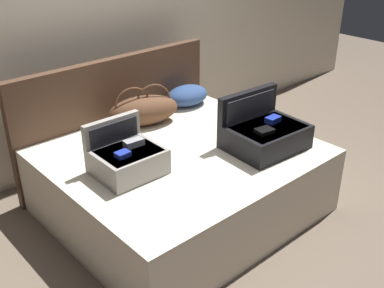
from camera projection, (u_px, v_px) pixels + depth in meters
ground_plane at (217, 232)px, 3.44m from camera, size 12.00×12.00×0.00m
back_wall at (84, 18)px, 3.95m from camera, size 8.00×0.10×2.60m
bed at (181, 181)px, 3.59m from camera, size 1.84×1.63×0.52m
headboard at (117, 117)px, 4.04m from camera, size 1.88×0.08×1.04m
hard_case_large at (264, 133)px, 3.47m from camera, size 0.59×0.49×0.39m
hard_case_medium at (127, 158)px, 3.13m from camera, size 0.44×0.40×0.35m
duffel_bag at (144, 110)px, 3.84m from camera, size 0.65×0.46×0.33m
pillow_near_headboard at (187, 95)px, 4.24m from camera, size 0.41×0.30×0.17m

